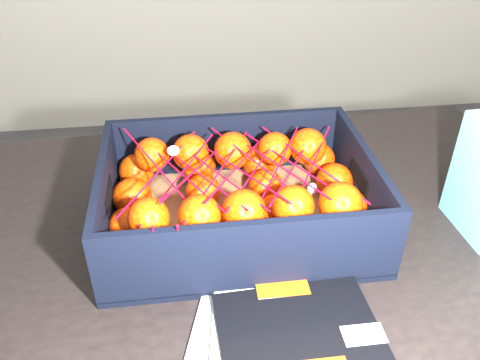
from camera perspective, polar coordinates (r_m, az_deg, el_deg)
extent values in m
cube|color=black|center=(0.85, 0.76, -7.48)|extent=(1.23, 0.85, 0.04)
cylinder|color=black|center=(1.43, -24.40, -10.77)|extent=(0.06, 0.06, 0.71)
cylinder|color=black|center=(1.50, 20.07, -7.14)|extent=(0.06, 0.06, 0.71)
cube|color=#E1460B|center=(0.73, 4.71, -11.55)|extent=(0.08, 0.06, 0.00)
cube|color=white|center=(0.69, 13.94, -16.75)|extent=(0.06, 0.03, 0.00)
cube|color=olive|center=(0.86, -0.26, -4.65)|extent=(0.44, 0.33, 0.01)
cube|color=black|center=(0.95, -1.48, 4.01)|extent=(0.44, 0.01, 0.13)
cube|color=black|center=(0.70, 1.39, -8.96)|extent=(0.44, 0.01, 0.13)
cube|color=black|center=(0.83, -15.08, -2.55)|extent=(0.01, 0.30, 0.13)
cube|color=black|center=(0.87, 13.79, -0.37)|extent=(0.01, 0.30, 0.13)
sphere|color=#E73404|center=(0.74, -12.63, -8.92)|extent=(0.06, 0.06, 0.06)
sphere|color=#E73404|center=(0.81, -12.66, -5.13)|extent=(0.06, 0.06, 0.06)
sphere|color=#E73404|center=(0.87, -12.20, -1.94)|extent=(0.07, 0.07, 0.07)
sphere|color=#E73404|center=(0.93, -11.75, 1.02)|extent=(0.06, 0.06, 0.06)
sphere|color=#E73404|center=(0.74, -3.57, -8.64)|extent=(0.06, 0.06, 0.06)
sphere|color=#E73404|center=(0.80, -4.08, -4.58)|extent=(0.07, 0.07, 0.07)
sphere|color=#E73404|center=(0.86, -4.25, -1.30)|extent=(0.06, 0.06, 0.06)
sphere|color=#E73404|center=(0.93, -4.66, 1.54)|extent=(0.06, 0.06, 0.06)
sphere|color=#E73404|center=(0.75, 5.59, -7.74)|extent=(0.07, 0.07, 0.07)
sphere|color=#E73404|center=(0.81, 4.13, -3.84)|extent=(0.06, 0.06, 0.06)
sphere|color=#E73404|center=(0.87, 2.97, -0.72)|extent=(0.06, 0.06, 0.06)
sphere|color=#E73404|center=(0.94, 2.22, 2.06)|extent=(0.06, 0.06, 0.06)
sphere|color=#E73404|center=(0.78, 13.67, -6.58)|extent=(0.07, 0.07, 0.07)
sphere|color=#E73404|center=(0.84, 12.18, -3.09)|extent=(0.06, 0.06, 0.06)
sphere|color=#E73404|center=(0.90, 10.73, -0.14)|extent=(0.07, 0.07, 0.07)
sphere|color=#E73404|center=(0.96, 9.01, 2.38)|extent=(0.06, 0.06, 0.06)
sphere|color=#E73404|center=(0.73, -10.40, -4.29)|extent=(0.06, 0.06, 0.06)
sphere|color=#E73404|center=(0.88, -10.03, 2.86)|extent=(0.06, 0.06, 0.06)
sphere|color=#E73404|center=(0.73, -4.62, -4.04)|extent=(0.06, 0.06, 0.06)
sphere|color=#E73404|center=(0.88, -5.65, 3.15)|extent=(0.06, 0.06, 0.06)
sphere|color=#E73404|center=(0.73, 0.44, -3.57)|extent=(0.07, 0.07, 0.07)
sphere|color=#E73404|center=(0.88, -0.84, 3.38)|extent=(0.07, 0.07, 0.07)
sphere|color=#E73404|center=(0.75, 6.10, -2.97)|extent=(0.06, 0.06, 0.06)
sphere|color=#E73404|center=(0.88, 4.00, 3.56)|extent=(0.06, 0.06, 0.06)
sphere|color=#E73404|center=(0.76, 11.41, -2.65)|extent=(0.07, 0.07, 0.07)
sphere|color=#E73404|center=(0.90, 7.75, 3.81)|extent=(0.07, 0.07, 0.07)
cylinder|color=red|center=(0.79, -9.13, 1.11)|extent=(0.12, 0.23, 0.04)
cylinder|color=red|center=(0.79, -6.89, 0.87)|extent=(0.12, 0.23, 0.01)
cylinder|color=red|center=(0.78, -4.65, 0.65)|extent=(0.12, 0.23, 0.02)
cylinder|color=red|center=(0.79, -2.42, 0.70)|extent=(0.12, 0.23, 0.02)
cylinder|color=red|center=(0.79, -0.20, 1.28)|extent=(0.12, 0.23, 0.02)
cylinder|color=red|center=(0.80, 1.80, 2.03)|extent=(0.12, 0.23, 0.01)
cylinder|color=red|center=(0.81, 3.98, 1.96)|extent=(0.12, 0.23, 0.01)
cylinder|color=red|center=(0.82, 6.01, 1.91)|extent=(0.12, 0.23, 0.01)
cylinder|color=red|center=(0.82, 8.14, 2.05)|extent=(0.12, 0.23, 0.02)
cylinder|color=red|center=(0.80, -9.12, 1.12)|extent=(0.12, 0.23, 0.01)
cylinder|color=red|center=(0.79, -6.87, 0.54)|extent=(0.12, 0.23, 0.01)
cylinder|color=red|center=(0.80, -4.73, 1.48)|extent=(0.12, 0.23, 0.04)
cylinder|color=red|center=(0.79, -2.45, 0.87)|extent=(0.12, 0.23, 0.02)
cylinder|color=red|center=(0.79, -0.29, 1.58)|extent=(0.12, 0.23, 0.03)
cylinder|color=red|center=(0.80, 1.88, 1.38)|extent=(0.12, 0.23, 0.01)
cylinder|color=red|center=(0.80, 4.15, 1.13)|extent=(0.12, 0.23, 0.03)
cylinder|color=red|center=(0.81, 6.15, 1.54)|extent=(0.12, 0.23, 0.02)
cylinder|color=red|center=(0.82, 8.24, 1.62)|extent=(0.12, 0.23, 0.02)
cylinder|color=red|center=(0.68, -9.65, -7.09)|extent=(0.00, 0.03, 0.09)
cylinder|color=red|center=(0.68, -7.12, -6.92)|extent=(0.01, 0.04, 0.08)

